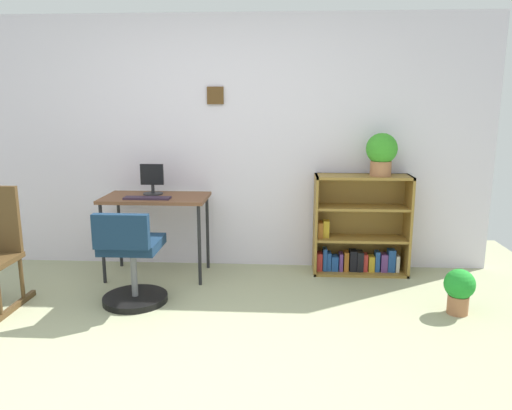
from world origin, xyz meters
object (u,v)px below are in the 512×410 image
object	(u,v)px
monitor	(152,180)
office_chair	(131,263)
keyboard	(147,198)
potted_plant_on_shelf	(382,152)
potted_plant_floor	(459,289)
desk	(156,204)
bookshelf_low	(359,230)

from	to	relation	value
monitor	office_chair	distance (m)	0.94
keyboard	potted_plant_on_shelf	world-z (taller)	potted_plant_on_shelf
keyboard	potted_plant_floor	world-z (taller)	keyboard
monitor	potted_plant_on_shelf	distance (m)	2.11
desk	keyboard	world-z (taller)	keyboard
monitor	bookshelf_low	size ratio (longest dim) A/B	0.30
bookshelf_low	potted_plant_on_shelf	size ratio (longest dim) A/B	2.41
bookshelf_low	potted_plant_on_shelf	world-z (taller)	potted_plant_on_shelf
potted_plant_on_shelf	bookshelf_low	bearing A→B (deg)	160.95
desk	office_chair	world-z (taller)	office_chair
potted_plant_floor	bookshelf_low	bearing A→B (deg)	124.25
desk	bookshelf_low	world-z (taller)	bookshelf_low
potted_plant_floor	desk	bearing A→B (deg)	164.21
desk	keyboard	distance (m)	0.16
bookshelf_low	potted_plant_floor	size ratio (longest dim) A/B	2.64
office_chair	potted_plant_on_shelf	bearing A→B (deg)	22.05
desk	monitor	bearing A→B (deg)	118.71
desk	potted_plant_floor	xyz separation A→B (m)	(2.51, -0.71, -0.48)
monitor	keyboard	world-z (taller)	monitor
keyboard	office_chair	size ratio (longest dim) A/B	0.52
bookshelf_low	potted_plant_on_shelf	bearing A→B (deg)	-19.05
keyboard	potted_plant_floor	xyz separation A→B (m)	(2.54, -0.58, -0.56)
desk	potted_plant_floor	distance (m)	2.65
desk	bookshelf_low	bearing A→B (deg)	6.51
keyboard	office_chair	bearing A→B (deg)	-89.24
bookshelf_low	potted_plant_floor	world-z (taller)	bookshelf_low
keyboard	potted_plant_floor	bearing A→B (deg)	-12.78
potted_plant_on_shelf	office_chair	bearing A→B (deg)	-157.95
monitor	potted_plant_floor	bearing A→B (deg)	-17.33
office_chair	potted_plant_floor	xyz separation A→B (m)	(2.54, -0.03, -0.15)
potted_plant_floor	monitor	bearing A→B (deg)	162.67
potted_plant_on_shelf	monitor	bearing A→B (deg)	-178.07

